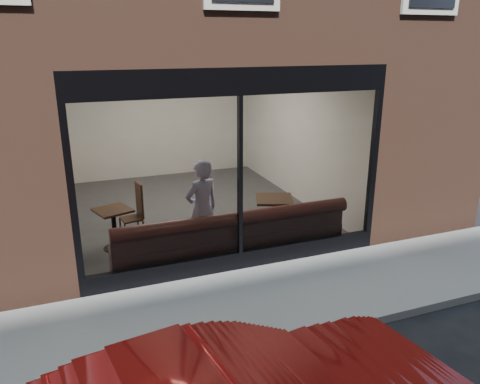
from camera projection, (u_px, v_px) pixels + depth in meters
name	position (u px, v px, depth m)	size (l,w,h in m)	color
ground	(299.00, 339.00, 5.85)	(120.00, 120.00, 0.00)	black
sidewalk_near	(266.00, 300.00, 6.73)	(40.00, 2.00, 0.01)	gray
kerb_near	(301.00, 338.00, 5.78)	(40.00, 0.10, 0.12)	gray
host_building_pier_left	(5.00, 126.00, 11.18)	(2.50, 12.00, 3.20)	brown
host_building_pier_right	(287.00, 110.00, 13.73)	(2.50, 12.00, 3.20)	brown
host_building_backfill	(141.00, 104.00, 15.12)	(5.00, 6.00, 3.20)	brown
cafe_floor	(192.00, 209.00, 10.28)	(6.00, 6.00, 0.00)	#2D2D30
cafe_ceiling	(187.00, 60.00, 9.30)	(6.00, 6.00, 0.00)	white
cafe_wall_back	(160.00, 118.00, 12.44)	(5.00, 5.00, 0.00)	silver
cafe_wall_left	(64.00, 148.00, 8.94)	(6.00, 6.00, 0.00)	silver
cafe_wall_right	(296.00, 131.00, 10.64)	(6.00, 6.00, 0.00)	silver
storefront_kick	(240.00, 260.00, 7.62)	(5.00, 0.10, 0.30)	black
storefront_header	(240.00, 81.00, 6.74)	(5.00, 0.10, 0.40)	black
storefront_mullion	(240.00, 178.00, 7.19)	(0.06, 0.10, 2.50)	black
storefront_glass	(241.00, 178.00, 7.16)	(4.80, 4.80, 0.00)	white
banquette	(232.00, 246.00, 7.95)	(4.00, 0.55, 0.45)	#391814
person	(202.00, 210.00, 7.84)	(0.63, 0.41, 1.72)	#AAB5DD
cafe_table_left	(113.00, 210.00, 8.15)	(0.57, 0.57, 0.04)	black
cafe_table_right	(274.00, 199.00, 8.72)	(0.67, 0.67, 0.04)	black
cafe_chair_left	(131.00, 219.00, 9.13)	(0.37, 0.37, 0.04)	black
wall_poster	(67.00, 160.00, 8.20)	(0.02, 0.63, 0.84)	white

